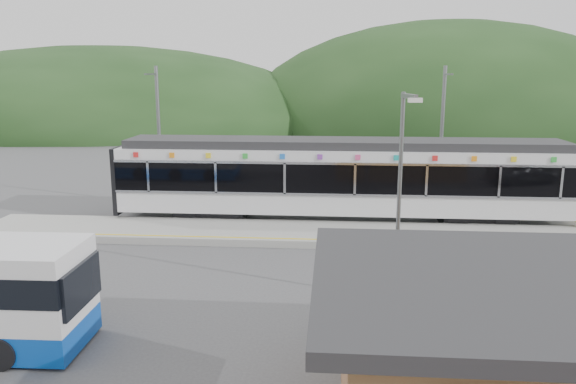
{
  "coord_description": "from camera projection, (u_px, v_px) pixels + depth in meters",
  "views": [
    {
      "loc": [
        1.71,
        -19.05,
        6.71
      ],
      "look_at": [
        0.13,
        1.0,
        2.39
      ],
      "focal_mm": 35.0,
      "sensor_mm": 36.0,
      "label": 1
    }
  ],
  "objects": [
    {
      "name": "catenary_mast_east",
      "position": [
        442.0,
        136.0,
        27.15
      ],
      "size": [
        0.18,
        1.8,
        7.0
      ],
      "color": "slate",
      "rests_on": "ground"
    },
    {
      "name": "hills",
      "position": [
        432.0,
        227.0,
        24.79
      ],
      "size": [
        146.0,
        149.0,
        26.0
      ],
      "color": "#1E3D19",
      "rests_on": "ground"
    },
    {
      "name": "platform",
      "position": [
        289.0,
        233.0,
        23.3
      ],
      "size": [
        26.0,
        3.2,
        0.3
      ],
      "primitive_type": "cube",
      "color": "#9E9E99",
      "rests_on": "ground"
    },
    {
      "name": "train",
      "position": [
        343.0,
        177.0,
        25.35
      ],
      "size": [
        20.44,
        3.01,
        3.74
      ],
      "color": "black",
      "rests_on": "ground"
    },
    {
      "name": "yellow_line",
      "position": [
        287.0,
        239.0,
        22.0
      ],
      "size": [
        26.0,
        0.1,
        0.01
      ],
      "primitive_type": "cube",
      "color": "yellow",
      "rests_on": "platform"
    },
    {
      "name": "station_shelter",
      "position": [
        557.0,
        352.0,
        10.54
      ],
      "size": [
        9.2,
        6.2,
        3.0
      ],
      "color": "#946240",
      "rests_on": "ground"
    },
    {
      "name": "catenary_mast_west",
      "position": [
        159.0,
        134.0,
        28.23
      ],
      "size": [
        0.18,
        1.8,
        7.0
      ],
      "color": "slate",
      "rests_on": "ground"
    },
    {
      "name": "ground",
      "position": [
        282.0,
        263.0,
        20.11
      ],
      "size": [
        120.0,
        120.0,
        0.0
      ],
      "primitive_type": "plane",
      "color": "#4C4C4F",
      "rests_on": "ground"
    },
    {
      "name": "lamp_post",
      "position": [
        400.0,
        180.0,
        16.01
      ],
      "size": [
        0.38,
        1.11,
        6.16
      ],
      "rotation": [
        0.0,
        0.0,
        0.22
      ],
      "color": "slate",
      "rests_on": "ground"
    }
  ]
}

